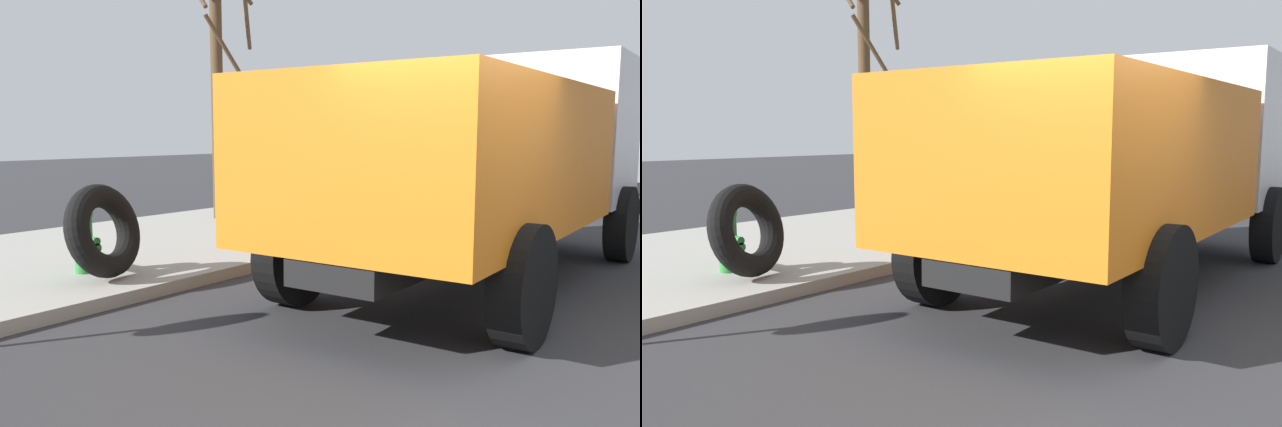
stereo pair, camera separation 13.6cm
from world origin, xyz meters
TOP-DOWN VIEW (x-y plane):
  - ground_plane at (0.00, 0.00)m, footprint 80.00×80.00m
  - sidewalk_curb at (0.00, 6.50)m, footprint 36.00×5.00m
  - fire_hydrant at (-0.62, 5.22)m, footprint 0.26×0.58m
  - loose_tire at (-0.68, 4.71)m, footprint 1.22×0.81m
  - dump_truck_orange at (2.80, 1.45)m, footprint 7.09×3.02m
  - bare_tree at (3.92, 7.55)m, footprint 1.57×1.56m

SIDE VIEW (x-z plane):
  - ground_plane at x=0.00m, z-range 0.00..0.00m
  - sidewalk_curb at x=0.00m, z-range 0.00..0.15m
  - fire_hydrant at x=-0.62m, z-range 0.18..1.05m
  - loose_tire at x=-0.68m, z-range 0.15..1.30m
  - dump_truck_orange at x=2.80m, z-range 0.11..3.11m
  - bare_tree at x=3.92m, z-range 0.25..5.35m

